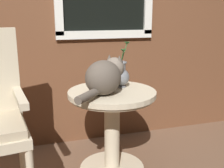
# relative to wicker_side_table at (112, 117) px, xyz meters

# --- Properties ---
(wicker_side_table) EXTENTS (0.63, 0.63, 0.63)m
(wicker_side_table) POSITION_rel_wicker_side_table_xyz_m (0.00, 0.00, 0.00)
(wicker_side_table) COLOR beige
(wicker_side_table) RESTS_ON ground_plane
(cat) EXTENTS (0.43, 0.45, 0.25)m
(cat) POSITION_rel_wicker_side_table_xyz_m (-0.07, -0.05, 0.32)
(cat) COLOR brown
(cat) RESTS_ON wicker_side_table
(pewter_vase_with_ivy) EXTENTS (0.14, 0.13, 0.33)m
(pewter_vase_with_ivy) POSITION_rel_wicker_side_table_xyz_m (0.10, 0.08, 0.29)
(pewter_vase_with_ivy) COLOR slate
(pewter_vase_with_ivy) RESTS_ON wicker_side_table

